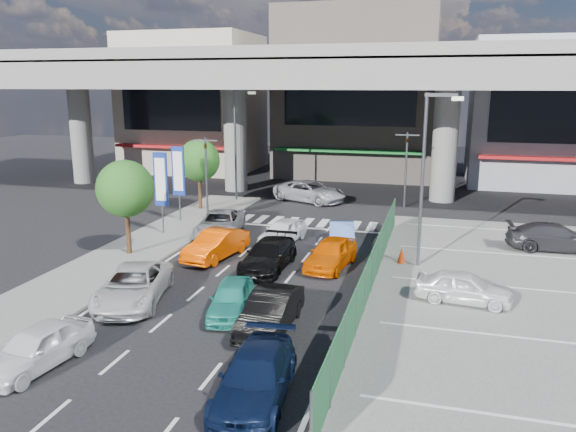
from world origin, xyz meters
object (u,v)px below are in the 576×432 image
(sedan_black_mid, at_px, (269,255))
(sedan_white_front_mid, at_px, (283,231))
(traffic_cone, at_px, (401,255))
(minivan_navy_back, at_px, (255,377))
(parked_sedan_dgrey, at_px, (556,237))
(sedan_white_mid_left, at_px, (133,286))
(wagon_silver_front_left, at_px, (220,224))
(kei_truck_front_right, at_px, (342,234))
(parked_sedan_white, at_px, (464,287))
(taxi_orange_right, at_px, (331,253))
(tree_far, at_px, (199,160))
(street_lamp_right, at_px, (427,166))
(traffic_light_right, at_px, (407,151))
(traffic_light_left, at_px, (206,158))
(signboard_near, at_px, (161,182))
(tree_near, at_px, (125,189))
(signboard_far, at_px, (178,173))
(taxi_orange_left, at_px, (216,245))
(street_lamp_left, at_px, (238,136))
(crossing_wagon_silver, at_px, (310,191))
(hatch_black_mid_right, at_px, (270,311))
(van_white_back_left, at_px, (37,347))
(taxi_teal_mid, at_px, (231,298))

(sedan_black_mid, bearing_deg, sedan_white_front_mid, 98.10)
(sedan_black_mid, bearing_deg, traffic_cone, 22.19)
(minivan_navy_back, relative_size, parked_sedan_dgrey, 0.94)
(sedan_white_mid_left, height_order, wagon_silver_front_left, wagon_silver_front_left)
(sedan_black_mid, distance_m, kei_truck_front_right, 5.41)
(minivan_navy_back, bearing_deg, sedan_white_front_mid, 97.44)
(sedan_black_mid, bearing_deg, parked_sedan_white, -12.70)
(parked_sedan_white, bearing_deg, taxi_orange_right, 69.28)
(tree_far, xyz_separation_m, parked_sedan_white, (16.72, -12.70, -2.70))
(sedan_white_mid_left, relative_size, sedan_white_front_mid, 1.33)
(street_lamp_right, xyz_separation_m, kei_truck_front_right, (-4.25, 2.61, -4.16))
(traffic_light_right, bearing_deg, kei_truck_front_right, -103.94)
(traffic_light_left, xyz_separation_m, sedan_white_mid_left, (2.63, -13.46, -3.25))
(taxi_orange_right, relative_size, wagon_silver_front_left, 0.82)
(taxi_orange_right, relative_size, parked_sedan_white, 1.10)
(signboard_near, xyz_separation_m, parked_sedan_white, (16.12, -6.20, -2.37))
(tree_near, distance_m, sedan_white_mid_left, 6.99)
(tree_near, bearing_deg, signboard_far, 94.90)
(parked_sedan_dgrey, bearing_deg, street_lamp_right, 120.76)
(wagon_silver_front_left, relative_size, kei_truck_front_right, 1.34)
(traffic_light_left, height_order, traffic_light_right, same)
(tree_far, xyz_separation_m, parked_sedan_dgrey, (21.45, -4.13, -2.63))
(tree_near, xyz_separation_m, taxi_orange_left, (4.36, 0.74, -2.70))
(signboard_near, relative_size, sedan_black_mid, 1.04)
(street_lamp_left, relative_size, kei_truck_front_right, 2.17)
(traffic_light_right, distance_m, wagon_silver_front_left, 14.40)
(traffic_light_left, height_order, taxi_orange_left, traffic_light_left)
(street_lamp_right, bearing_deg, kei_truck_front_right, 148.47)
(crossing_wagon_silver, bearing_deg, hatch_black_mid_right, -147.85)
(hatch_black_mid_right, bearing_deg, parked_sedan_dgrey, 49.09)
(signboard_near, bearing_deg, van_white_back_left, -76.65)
(sedan_white_mid_left, relative_size, hatch_black_mid_right, 1.21)
(street_lamp_left, bearing_deg, traffic_light_right, 4.83)
(wagon_silver_front_left, xyz_separation_m, sedan_white_front_mid, (3.78, -0.42, -0.05))
(van_white_back_left, bearing_deg, parked_sedan_white, 42.40)
(crossing_wagon_silver, bearing_deg, parked_sedan_white, -127.00)
(parked_sedan_dgrey, bearing_deg, tree_near, 103.90)
(taxi_orange_left, bearing_deg, street_lamp_left, 116.31)
(minivan_navy_back, bearing_deg, street_lamp_right, 67.38)
(street_lamp_right, xyz_separation_m, crossing_wagon_silver, (-8.43, 13.20, -4.02))
(taxi_orange_right, bearing_deg, traffic_light_right, 88.44)
(sedan_black_mid, height_order, sedan_white_front_mid, sedan_black_mid)
(taxi_orange_left, bearing_deg, traffic_light_left, 126.92)
(traffic_light_left, distance_m, parked_sedan_dgrey, 20.17)
(traffic_light_left, distance_m, traffic_light_right, 13.63)
(sedan_white_front_mid, bearing_deg, van_white_back_left, -92.17)
(street_lamp_left, relative_size, taxi_teal_mid, 2.19)
(street_lamp_left, relative_size, wagon_silver_front_left, 1.61)
(taxi_teal_mid, distance_m, taxi_orange_left, 7.06)
(signboard_near, xyz_separation_m, kei_truck_front_right, (10.12, 0.62, -2.46))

